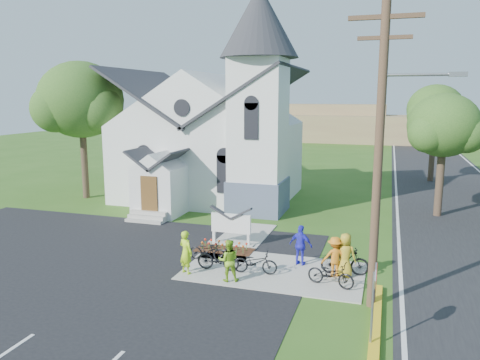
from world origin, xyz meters
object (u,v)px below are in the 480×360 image
(bike_1, at_px, (218,258))
(bike_4, at_px, (331,274))
(bike_3, at_px, (345,261))
(cyclist_4, at_px, (345,255))
(bike_0, at_px, (208,251))
(church_sign, at_px, (231,224))
(bike_2, at_px, (255,262))
(cyclist_2, at_px, (301,245))
(utility_pole, at_px, (381,144))
(cyclist_0, at_px, (186,252))
(stop_sign, at_px, (375,287))
(cyclist_1, at_px, (229,260))
(cyclist_3, at_px, (335,257))

(bike_1, height_order, bike_4, bike_1)
(bike_3, relative_size, cyclist_4, 1.08)
(bike_3, bearing_deg, bike_0, 85.70)
(church_sign, relative_size, bike_2, 1.26)
(cyclist_2, bearing_deg, bike_4, 140.83)
(utility_pole, xyz_separation_m, bike_2, (-4.49, 1.49, -4.89))
(bike_4, bearing_deg, cyclist_0, 108.88)
(stop_sign, xyz_separation_m, bike_0, (-6.85, 4.99, -1.30))
(utility_pole, distance_m, bike_1, 7.81)
(church_sign, distance_m, cyclist_1, 4.41)
(church_sign, height_order, bike_4, church_sign)
(cyclist_2, distance_m, bike_4, 2.37)
(church_sign, distance_m, bike_4, 6.19)
(cyclist_1, bearing_deg, bike_3, -174.40)
(church_sign, relative_size, bike_0, 1.32)
(bike_4, bearing_deg, church_sign, 69.29)
(church_sign, distance_m, utility_pole, 9.18)
(church_sign, xyz_separation_m, stop_sign, (6.63, -7.40, 0.75))
(stop_sign, height_order, cyclist_0, stop_sign)
(cyclist_2, relative_size, cyclist_4, 0.98)
(bike_0, bearing_deg, bike_3, -86.62)
(bike_1, bearing_deg, bike_3, -82.09)
(bike_3, bearing_deg, church_sign, 61.51)
(cyclist_4, bearing_deg, bike_2, 26.84)
(church_sign, xyz_separation_m, cyclist_0, (-0.50, -3.98, -0.12))
(cyclist_0, height_order, cyclist_2, cyclist_0)
(bike_1, xyz_separation_m, bike_4, (4.44, -0.24, -0.05))
(utility_pole, relative_size, bike_1, 5.83)
(bike_2, bearing_deg, cyclist_1, 137.31)
(cyclist_1, bearing_deg, utility_pole, 154.85)
(cyclist_3, bearing_deg, cyclist_2, -49.21)
(cyclist_1, distance_m, bike_3, 4.53)
(utility_pole, xyz_separation_m, cyclist_2, (-2.97, 2.99, -4.52))
(cyclist_0, distance_m, bike_4, 5.57)
(cyclist_0, distance_m, cyclist_1, 1.85)
(stop_sign, distance_m, cyclist_1, 6.26)
(church_sign, distance_m, bike_2, 3.86)
(utility_pole, distance_m, cyclist_1, 6.96)
(stop_sign, xyz_separation_m, cyclist_3, (-1.58, 4.88, -0.96))
(bike_1, bearing_deg, cyclist_1, -144.48)
(bike_1, relative_size, cyclist_3, 1.11)
(cyclist_1, xyz_separation_m, bike_3, (4.09, 1.93, -0.24))
(bike_2, distance_m, bike_3, 3.47)
(bike_0, distance_m, bike_4, 5.37)
(cyclist_0, relative_size, cyclist_4, 1.00)
(bike_3, bearing_deg, cyclist_4, 178.55)
(church_sign, xyz_separation_m, cyclist_2, (3.59, -1.71, -0.14))
(cyclist_2, xyz_separation_m, bike_3, (1.83, -0.56, -0.28))
(church_sign, xyz_separation_m, cyclist_4, (5.43, -2.43, -0.12))
(cyclist_3, bearing_deg, bike_2, -7.10)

